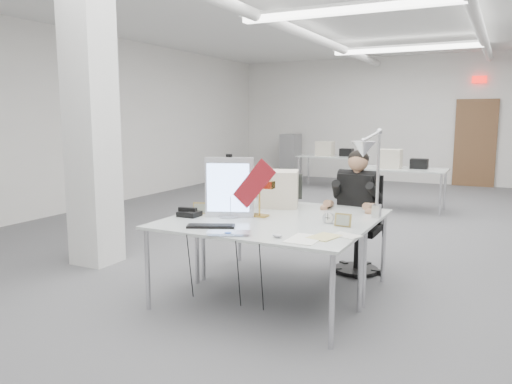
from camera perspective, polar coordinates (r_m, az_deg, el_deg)
room_shell at (r=6.62m, az=10.50°, el=8.54°), size 10.04×14.04×3.24m
desk_main at (r=4.28m, az=-0.33°, el=-4.15°), size 1.80×0.90×0.02m
desk_second at (r=5.08m, az=4.29°, el=-2.13°), size 1.80×0.90×0.02m
bg_desk_a at (r=9.42m, az=16.22°, el=2.53°), size 1.60×0.80×0.02m
bg_desk_b at (r=12.04m, az=8.78°, el=4.04°), size 1.60×0.80×0.02m
filing_cabinet at (r=14.00m, az=3.97°, el=4.17°), size 0.45×0.55×1.20m
office_chair at (r=5.51m, az=11.51°, el=-3.91°), size 0.54×0.54×1.02m
seated_person at (r=5.39m, az=11.49°, el=0.03°), size 0.48×0.58×0.81m
monitor at (r=4.65m, az=-3.07°, el=0.53°), size 0.44×0.21×0.56m
pennant at (r=4.48m, az=-0.22°, el=0.96°), size 0.43×0.02×0.46m
keyboard at (r=4.28m, az=-5.18°, el=-3.90°), size 0.42×0.29×0.02m
laptop at (r=3.94m, az=-3.23°, el=-4.90°), size 0.41×0.35×0.03m
mouse at (r=3.90m, az=2.47°, el=-5.01°), size 0.08×0.05×0.03m
bankers_lamp at (r=4.68m, az=0.40°, el=-0.60°), size 0.33×0.14×0.37m
desk_phone at (r=4.76m, az=-7.61°, el=-2.49°), size 0.20×0.18×0.05m
picture_frame_left at (r=4.87m, az=-6.39°, el=-1.83°), size 0.15×0.08×0.11m
picture_frame_right at (r=4.34m, az=9.92°, el=-3.17°), size 0.15×0.04×0.12m
desk_clock at (r=4.45m, az=8.28°, el=-2.94°), size 0.11×0.05×0.11m
paper_stack_a at (r=3.86m, az=5.56°, el=-5.38°), size 0.23×0.33×0.01m
paper_stack_b at (r=3.95m, az=7.81°, el=-5.10°), size 0.24×0.29×0.01m
paper_stack_c at (r=4.02m, az=10.23°, el=-4.91°), size 0.26×0.22×0.01m
beige_monitor at (r=5.21m, az=2.61°, el=0.38°), size 0.50×0.49×0.38m
architect_lamp at (r=4.49m, az=13.06°, el=2.43°), size 0.30×0.74×0.93m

